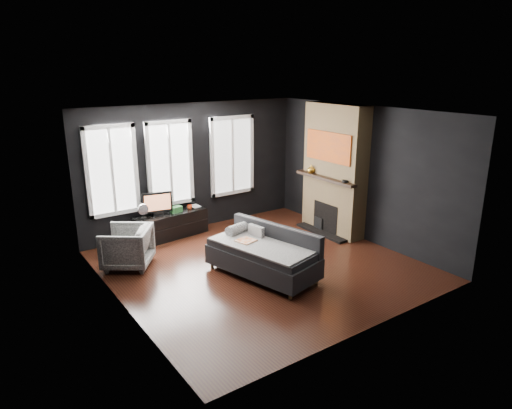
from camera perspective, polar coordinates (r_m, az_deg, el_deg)
floor at (r=8.21m, az=0.63°, el=-7.65°), size 5.00×5.00×0.00m
ceiling at (r=7.50m, az=0.69°, el=11.46°), size 5.00×5.00×0.00m
wall_back at (r=9.83m, az=-7.83°, el=4.65°), size 5.00×0.02×2.70m
wall_left at (r=6.68m, az=-17.11°, el=-1.86°), size 0.02×5.00×2.70m
wall_right at (r=9.38m, az=13.24°, el=3.75°), size 0.02×5.00×2.70m
windows at (r=9.44m, az=-10.44°, el=10.36°), size 4.00×0.16×1.76m
fireplace at (r=9.64m, az=9.80°, el=4.31°), size 0.70×1.62×2.70m
sofa at (r=7.70m, az=0.81°, el=-6.03°), size 1.40×2.09×0.82m
stripe_pillow at (r=7.98m, az=0.03°, el=-3.79°), size 0.13×0.34×0.33m
armchair at (r=8.35m, az=-15.84°, el=-4.90°), size 1.05×1.07×0.81m
media_console at (r=9.61m, az=-10.57°, el=-2.51°), size 1.58×0.65×0.53m
monitor at (r=9.36m, az=-12.24°, el=0.28°), size 0.62×0.23×0.54m
desk_fan at (r=9.24m, az=-13.92°, el=-0.80°), size 0.22×0.22×0.31m
mug at (r=9.69m, az=-8.30°, el=-0.25°), size 0.14×0.13×0.11m
book at (r=9.79m, az=-8.13°, el=0.35°), size 0.18×0.03×0.25m
storage_box at (r=9.53m, az=-9.94°, el=-0.59°), size 0.25×0.18×0.12m
mantel_vase at (r=9.80m, az=6.91°, el=4.43°), size 0.21×0.21×0.17m
mantel_clock at (r=9.11m, az=11.05°, el=2.87°), size 0.13×0.13×0.04m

